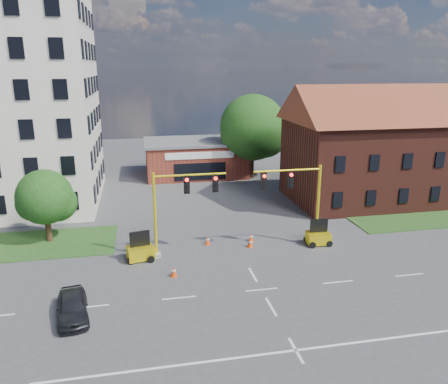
# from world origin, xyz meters

# --- Properties ---
(ground) EXTENTS (120.00, 120.00, 0.00)m
(ground) POSITION_xyz_m (0.00, 0.00, 0.00)
(ground) COLOR #434346
(ground) RESTS_ON ground
(grass_verge_ne) EXTENTS (14.00, 4.00, 0.08)m
(grass_verge_ne) POSITION_xyz_m (18.00, 9.00, 0.04)
(grass_verge_ne) COLOR #22491B
(grass_verge_ne) RESTS_ON ground
(lane_markings) EXTENTS (60.00, 36.00, 0.01)m
(lane_markings) POSITION_xyz_m (0.00, -3.00, 0.01)
(lane_markings) COLOR white
(lane_markings) RESTS_ON ground
(brick_shop) EXTENTS (12.40, 8.40, 4.30)m
(brick_shop) POSITION_xyz_m (0.00, 29.98, 2.16)
(brick_shop) COLOR maroon
(brick_shop) RESTS_ON ground
(townhouse_row) EXTENTS (21.00, 11.00, 11.50)m
(townhouse_row) POSITION_xyz_m (18.00, 16.00, 5.93)
(townhouse_row) COLOR #532118
(townhouse_row) RESTS_ON ground
(tree_large) EXTENTS (8.21, 7.82, 10.00)m
(tree_large) POSITION_xyz_m (6.90, 27.08, 5.83)
(tree_large) COLOR #392814
(tree_large) RESTS_ON ground
(tree_nw_front) EXTENTS (4.38, 4.17, 5.69)m
(tree_nw_front) POSITION_xyz_m (-13.79, 10.58, 3.44)
(tree_nw_front) COLOR #392814
(tree_nw_front) RESTS_ON ground
(signal_mast_west) EXTENTS (5.30, 0.60, 6.20)m
(signal_mast_west) POSITION_xyz_m (-4.36, 6.00, 3.92)
(signal_mast_west) COLOR gray
(signal_mast_west) RESTS_ON ground
(signal_mast_east) EXTENTS (5.30, 0.60, 6.20)m
(signal_mast_east) POSITION_xyz_m (4.36, 6.00, 3.92)
(signal_mast_east) COLOR gray
(signal_mast_east) RESTS_ON ground
(trailer_west) EXTENTS (2.00, 1.54, 2.04)m
(trailer_west) POSITION_xyz_m (-7.13, 5.76, 0.64)
(trailer_west) COLOR yellow
(trailer_west) RESTS_ON ground
(trailer_east) EXTENTS (1.81, 1.28, 1.97)m
(trailer_east) POSITION_xyz_m (6.15, 5.94, 0.62)
(trailer_east) COLOR yellow
(trailer_east) RESTS_ON ground
(cone_a) EXTENTS (0.40, 0.40, 0.70)m
(cone_a) POSITION_xyz_m (-5.07, 2.77, 0.34)
(cone_a) COLOR #F2460C
(cone_a) RESTS_ON ground
(cone_b) EXTENTS (0.40, 0.40, 0.70)m
(cone_b) POSITION_xyz_m (-2.10, 7.52, 0.34)
(cone_b) COLOR #F2460C
(cone_b) RESTS_ON ground
(cone_c) EXTENTS (0.40, 0.40, 0.70)m
(cone_c) POSITION_xyz_m (0.94, 6.42, 0.34)
(cone_c) COLOR #F2460C
(cone_c) RESTS_ON ground
(cone_d) EXTENTS (0.40, 0.40, 0.70)m
(cone_d) POSITION_xyz_m (1.30, 7.45, 0.34)
(cone_d) COLOR #F2460C
(cone_d) RESTS_ON ground
(pickup_white) EXTENTS (5.72, 3.05, 1.53)m
(pickup_white) POSITION_xyz_m (11.69, 15.79, 0.76)
(pickup_white) COLOR silver
(pickup_white) RESTS_ON ground
(sedan_dark) EXTENTS (2.15, 4.10, 1.33)m
(sedan_dark) POSITION_xyz_m (-10.80, -0.96, 0.67)
(sedan_dark) COLOR black
(sedan_dark) RESTS_ON ground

